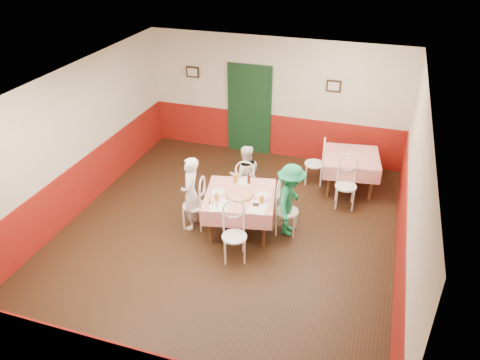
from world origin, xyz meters
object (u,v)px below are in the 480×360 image
(main_table, at_px, (240,212))
(second_table, at_px, (350,172))
(chair_second_b, at_px, (346,186))
(beer_bottle, at_px, (249,179))
(chair_far, at_px, (245,185))
(diner_far, at_px, (245,175))
(wallet, at_px, (256,205))
(glass_a, at_px, (217,198))
(diner_left, at_px, (191,193))
(chair_left, at_px, (194,206))
(chair_near, at_px, (234,237))
(glass_c, at_px, (236,179))
(chair_right, at_px, (287,211))
(pizza, at_px, (240,195))
(glass_b, at_px, (262,200))
(diner_right, at_px, (290,200))
(chair_second_a, at_px, (314,164))

(main_table, bearing_deg, second_table, 50.75)
(chair_second_b, bearing_deg, beer_bottle, -158.08)
(main_table, relative_size, chair_far, 1.36)
(beer_bottle, bearing_deg, diner_far, 114.50)
(second_table, xyz_separation_m, wallet, (-1.37, -2.39, 0.40))
(glass_a, xyz_separation_m, diner_left, (-0.57, 0.16, -0.12))
(main_table, distance_m, chair_left, 0.85)
(chair_near, distance_m, glass_c, 1.32)
(main_table, bearing_deg, glass_c, 118.70)
(chair_right, height_order, beer_bottle, beer_bottle)
(glass_c, relative_size, diner_left, 0.10)
(chair_second_b, distance_m, glass_c, 2.22)
(beer_bottle, xyz_separation_m, diner_left, (-0.92, -0.58, -0.15))
(chair_left, height_order, chair_near, same)
(chair_far, bearing_deg, chair_second_b, 179.78)
(chair_near, xyz_separation_m, wallet, (0.20, 0.57, 0.32))
(pizza, relative_size, wallet, 4.34)
(chair_left, xyz_separation_m, glass_c, (0.63, 0.54, 0.38))
(main_table, distance_m, wallet, 0.60)
(chair_second_b, xyz_separation_m, glass_b, (-1.30, -1.54, 0.38))
(glass_b, bearing_deg, beer_bottle, 125.73)
(chair_near, bearing_deg, wallet, 49.17)
(chair_left, distance_m, pizza, 0.91)
(chair_far, xyz_separation_m, wallet, (0.54, -1.09, 0.32))
(glass_a, distance_m, glass_c, 0.72)
(beer_bottle, height_order, diner_far, diner_far)
(main_table, distance_m, diner_far, 0.94)
(chair_left, height_order, diner_left, diner_left)
(chair_near, bearing_deg, beer_bottle, 74.50)
(wallet, distance_m, diner_left, 1.26)
(second_table, distance_m, wallet, 2.78)
(glass_c, bearing_deg, diner_right, -10.15)
(glass_b, xyz_separation_m, diner_far, (-0.62, 1.04, -0.19))
(chair_near, relative_size, chair_second_a, 1.00)
(diner_right, bearing_deg, chair_far, 58.74)
(pizza, height_order, beer_bottle, beer_bottle)
(second_table, height_order, diner_far, diner_far)
(diner_far, bearing_deg, main_table, 76.35)
(wallet, bearing_deg, chair_left, 164.16)
(chair_second_b, relative_size, diner_left, 0.63)
(chair_far, xyz_separation_m, chair_second_b, (1.91, 0.55, 0.00))
(diner_right, bearing_deg, wallet, 131.31)
(beer_bottle, relative_size, diner_right, 0.14)
(main_table, xyz_separation_m, diner_far, (-0.18, 0.88, 0.26))
(chair_right, relative_size, pizza, 1.89)
(chair_second_b, height_order, diner_far, diner_far)
(glass_a, height_order, glass_c, glass_c)
(pizza, distance_m, beer_bottle, 0.45)
(chair_right, bearing_deg, chair_far, 52.63)
(main_table, height_order, glass_c, glass_c)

